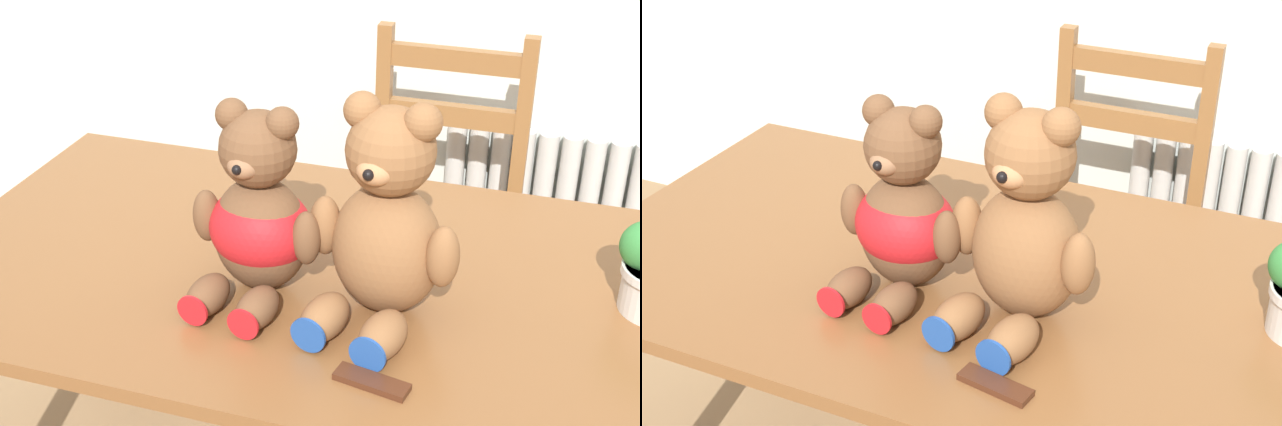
{
  "view_description": "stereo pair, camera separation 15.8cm",
  "coord_description": "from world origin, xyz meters",
  "views": [
    {
      "loc": [
        0.45,
        -0.97,
        1.7
      ],
      "look_at": [
        0.02,
        0.36,
        0.94
      ],
      "focal_mm": 50.0,
      "sensor_mm": 36.0,
      "label": 1
    },
    {
      "loc": [
        0.59,
        -0.91,
        1.7
      ],
      "look_at": [
        0.02,
        0.36,
        0.94
      ],
      "focal_mm": 50.0,
      "sensor_mm": 36.0,
      "label": 2
    }
  ],
  "objects": [
    {
      "name": "teddy_bear_right",
      "position": [
        0.14,
        0.34,
        0.94
      ],
      "size": [
        0.29,
        0.31,
        0.41
      ],
      "rotation": [
        0.0,
        0.0,
        2.95
      ],
      "color": "brown",
      "rests_on": "dining_table"
    },
    {
      "name": "radiator",
      "position": [
        0.49,
        1.57,
        0.28
      ],
      "size": [
        0.9,
        0.1,
        0.63
      ],
      "color": "beige",
      "rests_on": "ground_plane"
    },
    {
      "name": "teddy_bear_left",
      "position": [
        -0.09,
        0.35,
        0.91
      ],
      "size": [
        0.26,
        0.28,
        0.37
      ],
      "rotation": [
        0.0,
        0.0,
        3.03
      ],
      "color": "brown",
      "rests_on": "dining_table"
    },
    {
      "name": "dining_table",
      "position": [
        0.0,
        0.44,
        0.67
      ],
      "size": [
        1.57,
        0.89,
        0.76
      ],
      "color": "brown",
      "rests_on": "ground_plane"
    },
    {
      "name": "wooden_chair_behind",
      "position": [
        0.1,
        1.18,
        0.48
      ],
      "size": [
        0.43,
        0.4,
        1.0
      ],
      "rotation": [
        0.0,
        0.0,
        3.14
      ],
      "color": "brown",
      "rests_on": "ground_plane"
    },
    {
      "name": "chocolate_bar",
      "position": [
        0.18,
        0.13,
        0.77
      ],
      "size": [
        0.13,
        0.06,
        0.01
      ],
      "primitive_type": "cube",
      "rotation": [
        0.0,
        0.0,
        -0.18
      ],
      "color": "#472314",
      "rests_on": "dining_table"
    }
  ]
}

